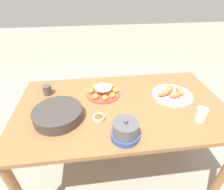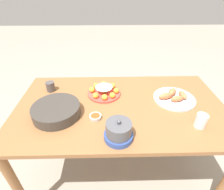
% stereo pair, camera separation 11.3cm
% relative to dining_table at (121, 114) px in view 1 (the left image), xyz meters
% --- Properties ---
extents(ground_plane, '(12.00, 12.00, 0.00)m').
position_rel_dining_table_xyz_m(ground_plane, '(0.00, 0.00, -0.68)').
color(ground_plane, '#9E9384').
extents(dining_table, '(1.56, 0.88, 0.77)m').
position_rel_dining_table_xyz_m(dining_table, '(0.00, 0.00, 0.00)').
color(dining_table, '#936038').
rests_on(dining_table, ground_plane).
extents(cake_plate, '(0.26, 0.26, 0.08)m').
position_rel_dining_table_xyz_m(cake_plate, '(0.13, -0.14, 0.12)').
color(cake_plate, '#E04C42').
rests_on(cake_plate, dining_table).
extents(serving_bowl, '(0.33, 0.33, 0.08)m').
position_rel_dining_table_xyz_m(serving_bowl, '(0.45, 0.10, 0.14)').
color(serving_bowl, '#3D3833').
rests_on(serving_bowl, dining_table).
extents(sauce_bowl, '(0.08, 0.08, 0.02)m').
position_rel_dining_table_xyz_m(sauce_bowl, '(0.18, 0.15, 0.11)').
color(sauce_bowl, beige).
rests_on(sauce_bowl, dining_table).
extents(seafood_platter, '(0.32, 0.32, 0.06)m').
position_rel_dining_table_xyz_m(seafood_platter, '(-0.42, -0.06, 0.11)').
color(seafood_platter, silver).
rests_on(seafood_platter, dining_table).
extents(cup_near, '(0.07, 0.07, 0.08)m').
position_rel_dining_table_xyz_m(cup_near, '(0.57, -0.21, 0.13)').
color(cup_near, '#4C4747').
rests_on(cup_near, dining_table).
extents(cup_far, '(0.07, 0.07, 0.09)m').
position_rel_dining_table_xyz_m(cup_far, '(-0.49, 0.24, 0.14)').
color(cup_far, white).
rests_on(cup_far, dining_table).
extents(warming_pot, '(0.17, 0.17, 0.14)m').
position_rel_dining_table_xyz_m(warming_pot, '(0.03, 0.32, 0.15)').
color(warming_pot, '#334C99').
rests_on(warming_pot, dining_table).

